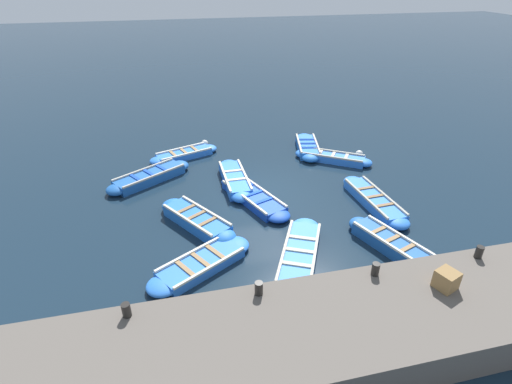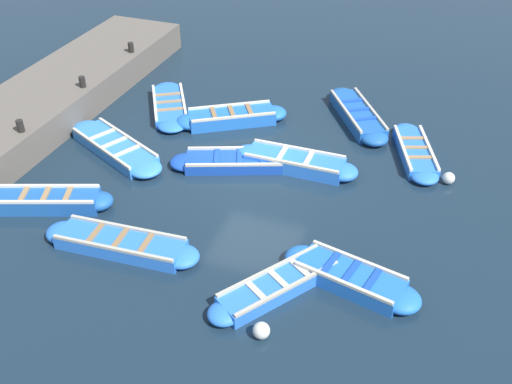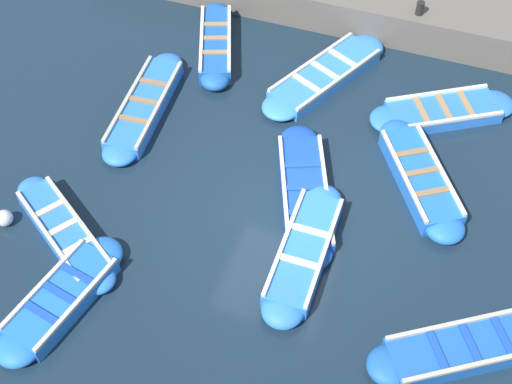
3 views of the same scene
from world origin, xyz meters
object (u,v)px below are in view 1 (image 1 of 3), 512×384
object	(u,v)px
boat_drifting	(300,255)
boat_mid_row	(197,220)
boat_broadside	(374,200)
buoy_yellow_far	(205,143)
boat_inner_gap	(235,179)
boat_stern_in	(333,158)
bollard_south	(126,310)
boat_near_quay	(201,264)
bollard_mid_north	(376,269)
boat_alongside	(184,154)
boat_centre	(150,177)
boat_outer_right	(253,197)
buoy_white_drifting	(209,149)
wooden_crate	(446,280)
bollard_mid_south	(259,288)
boat_bow_out	(307,147)
bollard_north	(479,252)
buoy_orange_near	(359,154)
boat_tucked	(391,244)

from	to	relation	value
boat_drifting	boat_mid_row	bearing A→B (deg)	48.14
boat_broadside	buoy_yellow_far	world-z (taller)	boat_broadside
boat_inner_gap	boat_mid_row	xyz separation A→B (m)	(-2.67, 1.82, 0.01)
boat_broadside	boat_stern_in	distance (m)	3.90
boat_stern_in	bollard_south	size ratio (longest dim) A/B	9.47
boat_near_quay	bollard_mid_north	distance (m)	4.95
boat_alongside	boat_centre	xyz separation A→B (m)	(-2.06, 1.57, 0.04)
buoy_yellow_far	boat_outer_right	bearing A→B (deg)	-168.20
boat_outer_right	buoy_white_drifting	world-z (taller)	boat_outer_right
boat_alongside	boat_near_quay	bearing A→B (deg)	179.28
wooden_crate	boat_alongside	bearing A→B (deg)	26.29
buoy_white_drifting	bollard_mid_south	bearing A→B (deg)	179.25
bollard_south	buoy_white_drifting	size ratio (longest dim) A/B	1.36
boat_drifting	wooden_crate	distance (m)	4.11
boat_bow_out	bollard_mid_south	world-z (taller)	bollard_mid_south
boat_outer_right	boat_centre	xyz separation A→B (m)	(2.54, 3.83, 0.04)
boat_near_quay	buoy_white_drifting	size ratio (longest dim) A/B	13.66
boat_bow_out	boat_near_quay	xyz separation A→B (m)	(-7.48, 5.96, -0.04)
boat_mid_row	buoy_white_drifting	bearing A→B (deg)	-11.09
boat_alongside	wooden_crate	size ratio (longest dim) A/B	7.15
bollard_north	buoy_orange_near	size ratio (longest dim) A/B	0.99
boat_drifting	boat_broadside	bearing A→B (deg)	-56.85
boat_near_quay	buoy_yellow_far	world-z (taller)	boat_near_quay
boat_bow_out	buoy_white_drifting	size ratio (longest dim) A/B	12.87
boat_centre	bollard_mid_north	bearing A→B (deg)	-145.85
boat_alongside	boat_broadside	bearing A→B (deg)	-131.68
boat_stern_in	bollard_mid_south	world-z (taller)	bollard_mid_south
boat_centre	bollard_mid_south	size ratio (longest dim) A/B	10.48
boat_broadside	bollard_south	size ratio (longest dim) A/B	11.27
boat_mid_row	boat_drifting	bearing A→B (deg)	-131.86
boat_tucked	buoy_orange_near	distance (m)	6.96
boat_drifting	bollard_mid_north	bearing A→B (deg)	-149.35
boat_drifting	bollard_south	distance (m)	5.35
boat_outer_right	buoy_orange_near	size ratio (longest dim) A/B	11.35
boat_outer_right	buoy_yellow_far	distance (m)	5.78
boat_stern_in	buoy_orange_near	bearing A→B (deg)	-85.91
boat_mid_row	buoy_yellow_far	world-z (taller)	boat_mid_row
boat_drifting	boat_broadside	size ratio (longest dim) A/B	1.02
bollard_mid_north	boat_inner_gap	bearing A→B (deg)	17.29
boat_inner_gap	buoy_yellow_far	bearing A→B (deg)	10.19
boat_tucked	boat_drifting	bearing A→B (deg)	86.34
boat_outer_right	boat_centre	size ratio (longest dim) A/B	1.10
boat_inner_gap	bollard_mid_north	size ratio (longest dim) A/B	10.35
boat_drifting	boat_tucked	distance (m)	2.96
wooden_crate	bollard_north	bearing A→B (deg)	-63.08
boat_tucked	buoy_white_drifting	size ratio (longest dim) A/B	13.26
buoy_orange_near	boat_tucked	bearing A→B (deg)	162.29
bollard_mid_south	bollard_south	xyz separation A→B (m)	(0.00, 3.04, 0.00)
bollard_north	buoy_orange_near	world-z (taller)	bollard_north
buoy_white_drifting	boat_tucked	bearing A→B (deg)	-152.66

